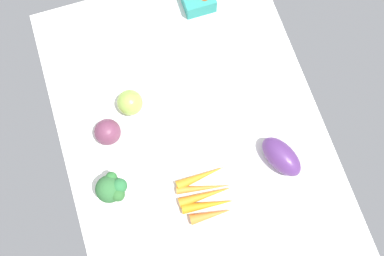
# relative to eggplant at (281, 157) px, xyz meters

# --- Properties ---
(tablecloth) EXTENTS (1.04, 0.76, 0.02)m
(tablecloth) POSITION_rel_eggplant_xyz_m (0.16, 0.21, -0.05)
(tablecloth) COLOR white
(tablecloth) RESTS_ON ground
(eggplant) EXTENTS (0.15, 0.12, 0.07)m
(eggplant) POSITION_rel_eggplant_xyz_m (0.00, 0.00, 0.00)
(eggplant) COLOR #562F71
(eggplant) RESTS_ON tablecloth
(red_onion_near_basket) EXTENTS (0.08, 0.08, 0.08)m
(red_onion_near_basket) POSITION_rel_eggplant_xyz_m (0.22, 0.45, 0.00)
(red_onion_near_basket) COLOR #6E3650
(red_onion_near_basket) RESTS_ON tablecloth
(carrot_bunch) EXTENTS (0.15, 0.16, 0.03)m
(carrot_bunch) POSITION_rel_eggplant_xyz_m (-0.04, 0.23, -0.02)
(carrot_bunch) COLOR orange
(carrot_bunch) RESTS_ON tablecloth
(broccoli_head) EXTENTS (0.08, 0.09, 0.11)m
(broccoli_head) POSITION_rel_eggplant_xyz_m (0.05, 0.48, 0.04)
(broccoli_head) COLOR #A2CB86
(broccoli_head) RESTS_ON tablecloth
(heirloom_tomato_green) EXTENTS (0.08, 0.08, 0.08)m
(heirloom_tomato_green) POSITION_rel_eggplant_xyz_m (0.28, 0.36, 0.00)
(heirloom_tomato_green) COLOR #95B94B
(heirloom_tomato_green) RESTS_ON tablecloth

